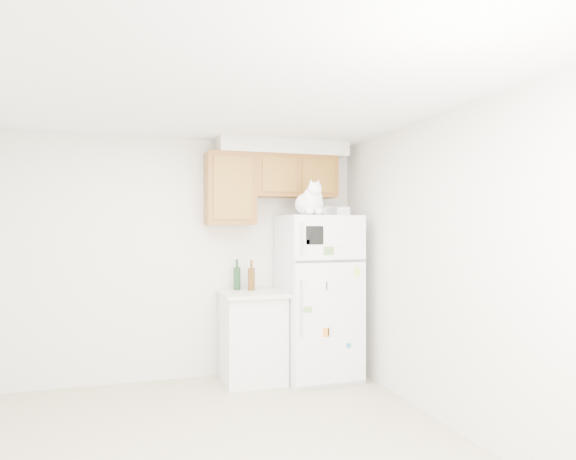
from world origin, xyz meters
name	(u,v)px	position (x,y,z in m)	size (l,w,h in m)	color
room_shell	(221,214)	(0.12, 0.24, 1.67)	(3.84, 4.04, 2.52)	silver
refrigerator	(318,296)	(1.39, 1.61, 0.85)	(0.76, 0.78, 1.70)	white
base_counter	(253,336)	(0.70, 1.68, 0.46)	(0.64, 0.64, 0.92)	white
cat	(310,202)	(1.22, 1.36, 1.83)	(0.34, 0.49, 0.35)	white
storage_box_back	(326,211)	(1.53, 1.74, 1.75)	(0.18, 0.13, 0.10)	white
storage_box_front	(341,211)	(1.62, 1.52, 1.74)	(0.15, 0.11, 0.09)	white
bottle_green	(237,274)	(0.58, 1.86, 1.08)	(0.08, 0.08, 0.32)	#19381E
bottle_amber	(251,275)	(0.71, 1.77, 1.08)	(0.07, 0.07, 0.32)	#593814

